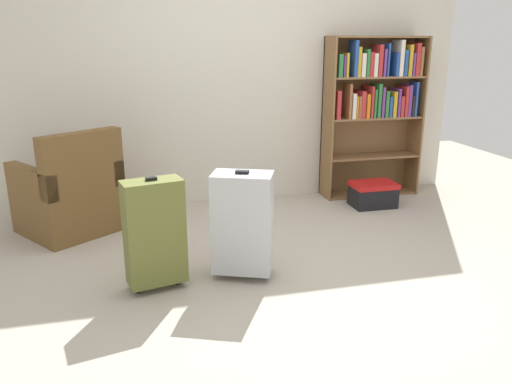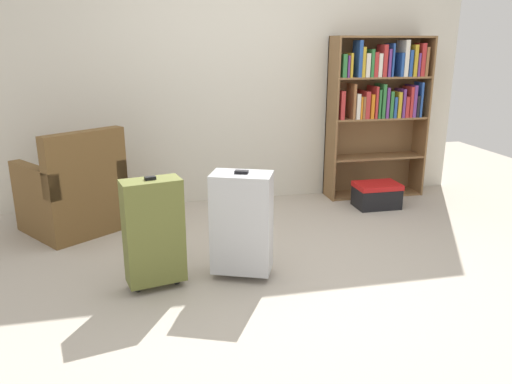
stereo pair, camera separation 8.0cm
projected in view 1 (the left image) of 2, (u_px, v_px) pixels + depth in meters
name	position (u px, v px, depth m)	size (l,w,h in m)	color
ground_plane	(289.00, 273.00, 3.56)	(8.25, 8.25, 0.00)	#B2A899
back_wall	(235.00, 72.00, 4.93)	(4.71, 0.10, 2.60)	beige
bookshelf	(374.00, 102.00, 5.15)	(1.02, 0.30, 1.64)	brown
armchair	(70.00, 197.00, 4.26)	(0.98, 0.98, 0.90)	brown
mug	(140.00, 227.00, 4.32)	(0.12, 0.08, 0.10)	#1E7F4C
storage_box	(373.00, 194.00, 4.98)	(0.43, 0.30, 0.25)	black
suitcase_silver	(243.00, 223.00, 3.41)	(0.47, 0.38, 0.77)	#B7BABF
suitcase_olive	(155.00, 232.00, 3.23)	(0.41, 0.27, 0.77)	brown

